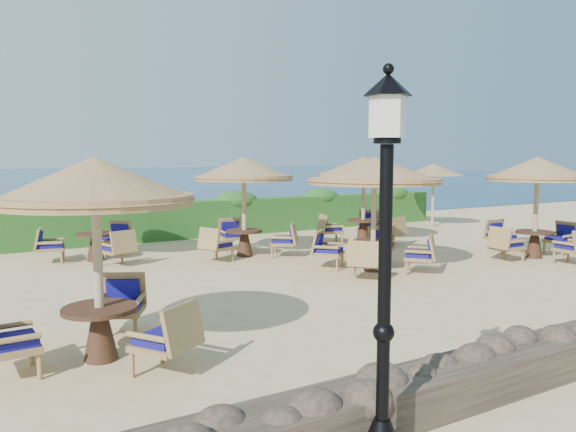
{
  "coord_description": "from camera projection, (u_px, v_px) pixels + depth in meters",
  "views": [
    {
      "loc": [
        -7.79,
        -10.29,
        2.65
      ],
      "look_at": [
        -1.26,
        0.73,
        1.3
      ],
      "focal_mm": 35.0,
      "sensor_mm": 36.0,
      "label": 1
    }
  ],
  "objects": [
    {
      "name": "cafe_set_2",
      "position": [
        537.0,
        191.0,
        14.64
      ],
      "size": [
        2.82,
        2.82,
        2.65
      ],
      "color": "tan",
      "rests_on": "ground"
    },
    {
      "name": "extra_parasol",
      "position": [
        434.0,
        170.0,
        21.21
      ],
      "size": [
        2.3,
        2.3,
        2.41
      ],
      "color": "tan",
      "rests_on": "ground"
    },
    {
      "name": "hedge",
      "position": [
        223.0,
        217.0,
        19.13
      ],
      "size": [
        18.0,
        0.9,
        1.2
      ],
      "primitive_type": "cube",
      "color": "#1C4D18",
      "rests_on": "ground"
    },
    {
      "name": "cafe_set_1",
      "position": [
        374.0,
        190.0,
        12.92
      ],
      "size": [
        3.11,
        3.11,
        2.65
      ],
      "color": "tan",
      "rests_on": "ground"
    },
    {
      "name": "lamp_post",
      "position": [
        384.0,
        291.0,
        4.61
      ],
      "size": [
        0.44,
        0.44,
        3.31
      ],
      "color": "black",
      "rests_on": "ground"
    },
    {
      "name": "ground",
      "position": [
        351.0,
        272.0,
        13.03
      ],
      "size": [
        120.0,
        120.0,
        0.0
      ],
      "primitive_type": "plane",
      "color": "#D2B985",
      "rests_on": "ground"
    },
    {
      "name": "cafe_set_0",
      "position": [
        96.0,
        220.0,
        7.17
      ],
      "size": [
        2.68,
        2.77,
        2.65
      ],
      "color": "tan",
      "rests_on": "ground"
    },
    {
      "name": "sea",
      "position": [
        25.0,
        178.0,
        72.92
      ],
      "size": [
        160.0,
        160.0,
        0.0
      ],
      "primitive_type": "plane",
      "color": "navy",
      "rests_on": "ground"
    },
    {
      "name": "cafe_set_3",
      "position": [
        93.0,
        191.0,
        14.24
      ],
      "size": [
        2.65,
        2.71,
        2.65
      ],
      "color": "tan",
      "rests_on": "ground"
    },
    {
      "name": "cafe_set_4",
      "position": [
        244.0,
        186.0,
        14.9
      ],
      "size": [
        2.75,
        2.76,
        2.65
      ],
      "color": "tan",
      "rests_on": "ground"
    },
    {
      "name": "cafe_set_5",
      "position": [
        364.0,
        180.0,
        17.4
      ],
      "size": [
        2.88,
        2.88,
        2.65
      ],
      "color": "tan",
      "rests_on": "ground"
    }
  ]
}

